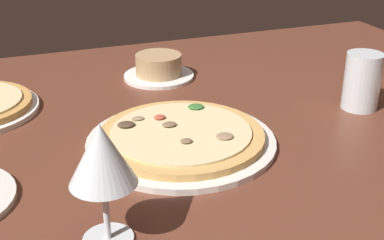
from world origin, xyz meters
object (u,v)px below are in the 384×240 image
(pizza_main, at_px, (181,138))
(wine_glass_far, at_px, (102,158))
(ramekin_on_saucer, at_px, (159,68))
(water_glass, at_px, (362,84))

(pizza_main, height_order, wine_glass_far, wine_glass_far)
(ramekin_on_saucer, relative_size, wine_glass_far, 0.98)
(ramekin_on_saucer, xyz_separation_m, wine_glass_far, (-0.23, -0.54, 0.09))
(ramekin_on_saucer, height_order, water_glass, water_glass)
(pizza_main, distance_m, wine_glass_far, 0.29)
(pizza_main, xyz_separation_m, wine_glass_far, (-0.17, -0.21, 0.10))
(pizza_main, xyz_separation_m, ramekin_on_saucer, (0.06, 0.32, 0.01))
(ramekin_on_saucer, bearing_deg, wine_glass_far, -113.58)
(pizza_main, distance_m, ramekin_on_saucer, 0.33)
(wine_glass_far, bearing_deg, water_glass, 23.36)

